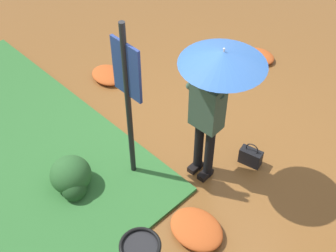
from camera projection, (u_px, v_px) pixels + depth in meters
ground_plane at (202, 158)px, 6.27m from camera, size 18.00×18.00×0.00m
person_with_umbrella at (216, 83)px, 4.99m from camera, size 0.96×0.96×2.04m
info_sign_post at (128, 88)px, 5.09m from camera, size 0.44×0.07×2.30m
handbag at (251, 157)px, 6.12m from camera, size 0.32×0.20×0.37m
shrub_cluster at (71, 177)px, 5.74m from camera, size 0.58×0.53×0.47m
leaf_pile_near_person at (259, 56)px, 7.88m from camera, size 0.55×0.44×0.12m
leaf_pile_by_bench at (108, 75)px, 7.49m from camera, size 0.60×0.48×0.13m
leaf_pile_far_path at (196, 229)px, 5.37m from camera, size 0.68×0.55×0.15m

